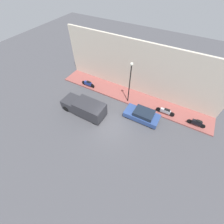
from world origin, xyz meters
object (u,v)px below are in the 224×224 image
motorcycle_blue (88,83)px  streetlamp (130,78)px  motorcycle_black (197,123)px  scooter_silver (165,111)px  parked_car (142,115)px  delivery_van (84,107)px

motorcycle_blue → streetlamp: bearing=-89.7°
motorcycle_black → streetlamp: bearing=90.7°
scooter_silver → parked_car: bearing=130.9°
motorcycle_blue → motorcycle_black: (0.13, -13.98, 0.00)m
scooter_silver → motorcycle_black: (-0.01, -3.36, 0.00)m
parked_car → motorcycle_black: (1.79, -5.45, 0.01)m
streetlamp → delivery_van: bearing=139.0°
motorcycle_blue → motorcycle_black: bearing=-89.5°
scooter_silver → motorcycle_black: bearing=-90.2°
delivery_van → scooter_silver: 9.25m
motorcycle_blue → parked_car: bearing=-101.0°
motorcycle_black → delivery_van: bearing=110.0°
delivery_van → motorcycle_blue: bearing=30.5°
motorcycle_blue → streetlamp: size_ratio=0.38×
motorcycle_blue → streetlamp: (0.03, -5.98, 3.03)m
streetlamp → motorcycle_black: bearing=-89.3°
parked_car → delivery_van: delivery_van is taller
parked_car → scooter_silver: parked_car is taller
motorcycle_blue → delivery_van: bearing=-149.5°
parked_car → streetlamp: bearing=56.4°
streetlamp → parked_car: bearing=-123.6°
motorcycle_blue → motorcycle_black: 13.98m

